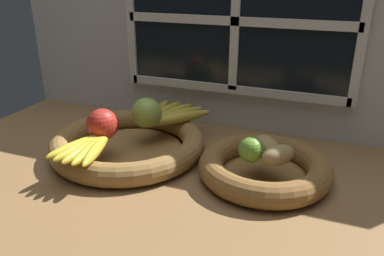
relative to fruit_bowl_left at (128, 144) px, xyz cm
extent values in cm
cube|color=olive|center=(19.89, -1.59, -4.11)|extent=(140.00, 90.00, 3.00)
cube|color=silver|center=(19.89, 28.41, 24.89)|extent=(140.00, 3.00, 55.00)
cube|color=black|center=(19.89, 26.51, 28.39)|extent=(64.00, 0.80, 38.00)
cube|color=white|center=(19.89, 25.91, 28.39)|extent=(2.40, 1.20, 38.00)
cube|color=white|center=(19.89, 25.91, 28.39)|extent=(64.00, 1.20, 2.40)
cube|color=white|center=(-12.11, 25.91, 28.39)|extent=(2.40, 1.20, 40.40)
cube|color=white|center=(51.89, 25.91, 28.39)|extent=(2.40, 1.20, 40.40)
cube|color=white|center=(19.89, 25.91, 9.39)|extent=(64.00, 1.20, 2.40)
cylinder|color=olive|center=(0.00, 0.00, -2.11)|extent=(27.61, 27.61, 1.00)
torus|color=olive|center=(0.00, 0.00, 0.19)|extent=(39.26, 39.26, 5.59)
cylinder|color=brown|center=(35.07, 0.00, -2.11)|extent=(19.87, 19.87, 1.00)
torus|color=brown|center=(35.07, 0.00, 0.19)|extent=(29.82, 29.82, 5.59)
sphere|color=red|center=(-3.48, -5.39, 6.82)|extent=(7.67, 7.67, 7.67)
sphere|color=#99B74C|center=(2.82, 5.42, 6.93)|extent=(7.89, 7.89, 7.89)
ellipsoid|color=yellow|center=(-5.13, -12.89, 4.30)|extent=(7.70, 16.51, 2.63)
ellipsoid|color=yellow|center=(-3.94, -13.19, 4.30)|extent=(5.43, 16.73, 2.63)
ellipsoid|color=yellow|center=(-2.73, -13.31, 4.30)|extent=(3.03, 16.58, 2.63)
ellipsoid|color=yellow|center=(-1.50, -13.25, 4.30)|extent=(4.65, 16.72, 2.63)
ellipsoid|color=yellow|center=(-0.31, -13.01, 4.30)|extent=(6.97, 16.62, 2.63)
sphere|color=brown|center=(-2.53, -5.05, 4.30)|extent=(2.36, 2.36, 2.36)
ellipsoid|color=gold|center=(9.51, 11.44, 4.34)|extent=(14.35, 16.22, 2.72)
ellipsoid|color=gold|center=(7.84, 12.57, 4.34)|extent=(11.34, 18.01, 2.72)
ellipsoid|color=gold|center=(5.97, 13.33, 4.34)|extent=(7.82, 18.99, 2.72)
ellipsoid|color=gold|center=(3.98, 13.67, 4.34)|extent=(3.94, 19.11, 2.72)
ellipsoid|color=gold|center=(1.96, 13.59, 4.34)|extent=(5.49, 19.16, 2.72)
sphere|color=brown|center=(3.37, 4.21, 4.34)|extent=(2.44, 2.44, 2.44)
ellipsoid|color=#A38451|center=(38.22, -3.15, 5.18)|extent=(8.62, 9.10, 4.40)
ellipsoid|color=#A38451|center=(35.07, 0.00, 5.26)|extent=(8.86, 9.31, 4.55)
sphere|color=#6B9E33|center=(32.52, -3.82, 5.77)|extent=(5.58, 5.58, 5.58)
cone|color=red|center=(35.44, 0.04, 3.93)|extent=(10.42, 2.23, 1.91)
camera|label=1|loc=(47.61, -76.86, 41.40)|focal=35.83mm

